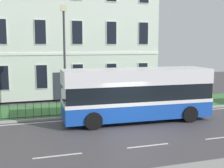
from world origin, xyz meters
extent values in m
cube|color=#454144|center=(0.00, 0.00, -0.03)|extent=(60.00, 56.00, 0.06)
cube|color=silver|center=(0.00, 3.65, 0.00)|extent=(54.00, 0.14, 0.01)
cube|color=silver|center=(-4.00, -1.80, 0.00)|extent=(2.00, 0.12, 0.01)
cube|color=silver|center=(0.00, -1.80, 0.00)|extent=(2.00, 0.12, 0.01)
cube|color=silver|center=(4.00, -1.80, 0.00)|extent=(2.00, 0.12, 0.01)
cube|color=#9E9E99|center=(0.00, 4.12, 0.06)|extent=(57.00, 0.24, 0.12)
cube|color=#40773E|center=(0.00, 6.40, 0.06)|extent=(57.00, 4.32, 0.12)
cube|color=silver|center=(-2.41, 14.29, 5.74)|extent=(17.21, 8.68, 11.25)
cube|color=white|center=(-2.41, 9.92, 3.80)|extent=(17.21, 0.06, 0.20)
cube|color=#2D333D|center=(-2.41, 9.91, 1.22)|extent=(1.10, 0.06, 2.20)
cube|color=white|center=(-6.71, 9.91, 2.02)|extent=(0.92, 0.04, 1.93)
cube|color=black|center=(-6.71, 9.89, 2.02)|extent=(0.82, 0.03, 1.83)
cube|color=white|center=(-3.85, 9.91, 2.02)|extent=(0.92, 0.04, 1.93)
cube|color=black|center=(-3.85, 9.89, 2.02)|extent=(0.82, 0.03, 1.83)
cube|color=white|center=(-0.98, 9.91, 2.02)|extent=(0.92, 0.04, 1.93)
cube|color=black|center=(-0.98, 9.89, 2.02)|extent=(0.82, 0.03, 1.83)
cube|color=white|center=(1.89, 9.91, 2.02)|extent=(0.92, 0.04, 1.93)
cube|color=black|center=(1.89, 9.89, 2.02)|extent=(0.82, 0.03, 1.83)
cube|color=white|center=(4.76, 9.91, 2.02)|extent=(0.92, 0.04, 1.93)
cube|color=black|center=(4.76, 9.89, 2.02)|extent=(0.82, 0.03, 1.83)
cube|color=white|center=(-6.71, 9.91, 5.48)|extent=(0.92, 0.04, 1.93)
cube|color=black|center=(-6.71, 9.89, 5.48)|extent=(0.82, 0.03, 1.83)
cube|color=white|center=(-3.85, 9.91, 5.48)|extent=(0.92, 0.04, 1.93)
cube|color=black|center=(-3.85, 9.89, 5.48)|extent=(0.82, 0.03, 1.83)
cube|color=white|center=(-0.98, 9.91, 5.48)|extent=(0.92, 0.04, 1.93)
cube|color=black|center=(-0.98, 9.89, 5.48)|extent=(0.82, 0.03, 1.83)
cube|color=white|center=(1.89, 9.91, 5.48)|extent=(0.92, 0.04, 1.93)
cube|color=black|center=(1.89, 9.89, 5.48)|extent=(0.82, 0.03, 1.83)
cube|color=white|center=(4.76, 9.91, 5.48)|extent=(0.92, 0.04, 1.93)
cube|color=black|center=(4.76, 9.89, 5.48)|extent=(0.82, 0.03, 1.83)
cube|color=black|center=(-2.41, 4.40, 1.07)|extent=(18.45, 0.04, 0.04)
cube|color=black|center=(-2.41, 4.40, 0.20)|extent=(18.45, 0.04, 0.04)
cylinder|color=black|center=(-6.56, 4.40, 0.59)|extent=(0.02, 0.02, 0.95)
cylinder|color=black|center=(-6.10, 4.40, 0.59)|extent=(0.02, 0.02, 0.95)
cylinder|color=black|center=(-5.64, 4.40, 0.59)|extent=(0.02, 0.02, 0.95)
cylinder|color=black|center=(-5.18, 4.40, 0.59)|extent=(0.02, 0.02, 0.95)
cylinder|color=black|center=(-4.72, 4.40, 0.59)|extent=(0.02, 0.02, 0.95)
cylinder|color=black|center=(-4.26, 4.40, 0.59)|extent=(0.02, 0.02, 0.95)
cylinder|color=black|center=(-3.80, 4.40, 0.59)|extent=(0.02, 0.02, 0.95)
cylinder|color=black|center=(-3.33, 4.40, 0.59)|extent=(0.02, 0.02, 0.95)
cylinder|color=black|center=(-2.87, 4.40, 0.59)|extent=(0.02, 0.02, 0.95)
cylinder|color=black|center=(-2.41, 4.40, 0.59)|extent=(0.02, 0.02, 0.95)
cylinder|color=black|center=(-1.95, 4.40, 0.59)|extent=(0.02, 0.02, 0.95)
cylinder|color=black|center=(-1.49, 4.40, 0.59)|extent=(0.02, 0.02, 0.95)
cylinder|color=black|center=(-1.03, 4.40, 0.59)|extent=(0.02, 0.02, 0.95)
cylinder|color=black|center=(-0.57, 4.40, 0.59)|extent=(0.02, 0.02, 0.95)
cylinder|color=black|center=(-0.11, 4.40, 0.59)|extent=(0.02, 0.02, 0.95)
cylinder|color=black|center=(0.36, 4.40, 0.59)|extent=(0.02, 0.02, 0.95)
cylinder|color=black|center=(0.82, 4.40, 0.59)|extent=(0.02, 0.02, 0.95)
cylinder|color=black|center=(1.28, 4.40, 0.59)|extent=(0.02, 0.02, 0.95)
cylinder|color=black|center=(1.74, 4.40, 0.59)|extent=(0.02, 0.02, 0.95)
cylinder|color=black|center=(2.20, 4.40, 0.59)|extent=(0.02, 0.02, 0.95)
cylinder|color=black|center=(2.66, 4.40, 0.59)|extent=(0.02, 0.02, 0.95)
cylinder|color=black|center=(3.12, 4.40, 0.59)|extent=(0.02, 0.02, 0.95)
cylinder|color=black|center=(3.58, 4.40, 0.59)|extent=(0.02, 0.02, 0.95)
cylinder|color=black|center=(4.05, 4.40, 0.59)|extent=(0.02, 0.02, 0.95)
cylinder|color=black|center=(4.51, 4.40, 0.59)|extent=(0.02, 0.02, 0.95)
cylinder|color=black|center=(4.97, 4.40, 0.59)|extent=(0.02, 0.02, 0.95)
cylinder|color=black|center=(5.43, 4.40, 0.59)|extent=(0.02, 0.02, 0.95)
cylinder|color=black|center=(5.89, 4.40, 0.59)|extent=(0.02, 0.02, 0.95)
cylinder|color=black|center=(6.35, 4.40, 0.59)|extent=(0.02, 0.02, 0.95)
cylinder|color=black|center=(6.81, 4.40, 0.59)|extent=(0.02, 0.02, 0.95)
cube|color=#1849B3|center=(1.15, 2.43, 0.77)|extent=(8.77, 2.71, 1.02)
cube|color=white|center=(1.15, 2.43, 1.24)|extent=(8.79, 2.73, 0.20)
cube|color=black|center=(1.15, 2.43, 1.77)|extent=(8.68, 2.67, 0.97)
cube|color=silver|center=(1.15, 2.43, 2.68)|extent=(8.77, 2.71, 0.85)
cube|color=black|center=(5.52, 2.30, 1.72)|extent=(0.12, 2.05, 0.89)
cube|color=black|center=(5.52, 2.30, 2.63)|extent=(0.11, 1.76, 0.55)
cylinder|color=silver|center=(5.54, 3.08, 0.48)|extent=(0.05, 0.20, 0.20)
cylinder|color=silver|center=(5.49, 1.51, 0.48)|extent=(0.05, 0.20, 0.20)
cylinder|color=black|center=(4.06, 3.51, 0.48)|extent=(0.97, 0.33, 0.96)
cylinder|color=black|center=(3.98, 1.17, 0.48)|extent=(0.97, 0.33, 0.96)
cylinder|color=black|center=(-1.68, 3.69, 0.48)|extent=(0.97, 0.33, 0.96)
cylinder|color=black|center=(-1.75, 1.35, 0.48)|extent=(0.97, 0.33, 0.96)
cylinder|color=#333338|center=(-2.67, 5.25, 3.35)|extent=(0.14, 0.14, 6.45)
cube|color=beige|center=(-2.67, 5.25, 6.75)|extent=(0.36, 0.24, 0.36)
camera|label=1|loc=(-5.20, -13.17, 4.47)|focal=46.15mm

